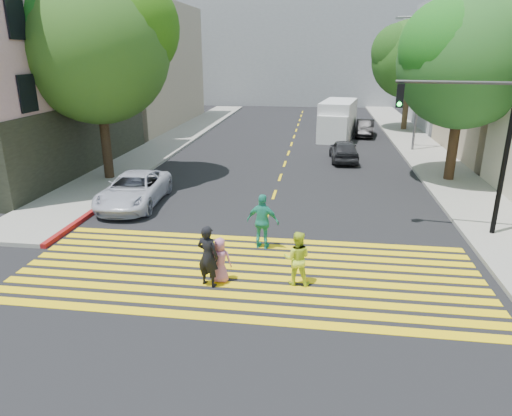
% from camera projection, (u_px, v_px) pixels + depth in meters
% --- Properties ---
extents(ground, '(120.00, 120.00, 0.00)m').
position_uv_depth(ground, '(240.00, 294.00, 12.13)').
color(ground, black).
extents(sidewalk_left, '(3.00, 40.00, 0.15)m').
position_uv_depth(sidewalk_left, '(178.00, 138.00, 33.83)').
color(sidewalk_left, gray).
rests_on(sidewalk_left, ground).
extents(sidewalk_right, '(3.00, 60.00, 0.15)m').
position_uv_depth(sidewalk_right, '(439.00, 168.00, 25.05)').
color(sidewalk_right, gray).
rests_on(sidewalk_right, ground).
extents(curb_red, '(0.20, 8.00, 0.16)m').
position_uv_depth(curb_red, '(99.00, 207.00, 18.63)').
color(curb_red, maroon).
rests_on(curb_red, ground).
extents(crosswalk, '(13.40, 5.30, 0.01)m').
position_uv_depth(crosswalk, '(248.00, 272.00, 13.33)').
color(crosswalk, yellow).
rests_on(crosswalk, ground).
extents(lane_line, '(0.12, 34.40, 0.01)m').
position_uv_depth(lane_line, '(293.00, 140.00, 33.21)').
color(lane_line, yellow).
rests_on(lane_line, ground).
extents(building_left_tan, '(12.00, 16.00, 10.00)m').
position_uv_depth(building_left_tan, '(111.00, 65.00, 38.83)').
color(building_left_tan, tan).
rests_on(building_left_tan, ground).
extents(building_right_grey, '(10.00, 10.00, 10.00)m').
position_uv_depth(building_right_grey, '(487.00, 66.00, 36.66)').
color(building_right_grey, gray).
rests_on(building_right_grey, ground).
extents(backdrop_block, '(30.00, 8.00, 12.00)m').
position_uv_depth(backdrop_block, '(307.00, 53.00, 55.15)').
color(backdrop_block, gray).
rests_on(backdrop_block, ground).
extents(tree_left, '(8.52, 8.38, 9.70)m').
position_uv_depth(tree_left, '(97.00, 42.00, 20.83)').
color(tree_left, black).
rests_on(tree_left, ground).
extents(tree_right_near, '(7.64, 7.49, 8.86)m').
position_uv_depth(tree_right_near, '(467.00, 54.00, 20.72)').
color(tree_right_near, '#432F15').
rests_on(tree_right_near, ground).
extents(tree_right_far, '(7.03, 6.72, 8.67)m').
position_uv_depth(tree_right_far, '(412.00, 55.00, 35.35)').
color(tree_right_far, '#4B3B22').
rests_on(tree_right_far, ground).
extents(pedestrian_man, '(0.74, 0.61, 1.75)m').
position_uv_depth(pedestrian_man, '(208.00, 256.00, 12.32)').
color(pedestrian_man, black).
rests_on(pedestrian_man, ground).
extents(pedestrian_woman, '(0.76, 0.60, 1.55)m').
position_uv_depth(pedestrian_woman, '(297.00, 258.00, 12.41)').
color(pedestrian_woman, '#CFE92F').
rests_on(pedestrian_woman, ground).
extents(pedestrian_child, '(0.64, 0.42, 1.30)m').
position_uv_depth(pedestrian_child, '(220.00, 260.00, 12.60)').
color(pedestrian_child, '#BC6A8B').
rests_on(pedestrian_child, ground).
extents(pedestrian_extra, '(1.13, 0.63, 1.83)m').
position_uv_depth(pedestrian_extra, '(263.00, 222.00, 14.71)').
color(pedestrian_extra, teal).
rests_on(pedestrian_extra, ground).
extents(white_sedan, '(2.46, 4.86, 1.32)m').
position_uv_depth(white_sedan, '(134.00, 190.00, 19.00)').
color(white_sedan, '#B7B9CA').
rests_on(white_sedan, ground).
extents(dark_car_near, '(1.70, 3.84, 1.29)m').
position_uv_depth(dark_car_near, '(344.00, 150.00, 26.67)').
color(dark_car_near, black).
rests_on(dark_car_near, ground).
extents(silver_car, '(2.46, 4.87, 1.36)m').
position_uv_depth(silver_car, '(340.00, 121.00, 37.91)').
color(silver_car, '#9BA2B5').
rests_on(silver_car, ground).
extents(dark_car_parked, '(1.71, 3.87, 1.23)m').
position_uv_depth(dark_car_parked, '(365.00, 128.00, 34.61)').
color(dark_car_parked, black).
rests_on(dark_car_parked, ground).
extents(white_van, '(3.06, 6.04, 2.72)m').
position_uv_depth(white_van, '(337.00, 121.00, 33.49)').
color(white_van, silver).
rests_on(white_van, ground).
extents(traffic_signal, '(3.76, 0.70, 5.54)m').
position_uv_depth(traffic_signal, '(475.00, 133.00, 14.98)').
color(traffic_signal, black).
rests_on(traffic_signal, ground).
extents(street_lamp, '(1.87, 0.37, 8.25)m').
position_uv_depth(street_lamp, '(418.00, 75.00, 27.89)').
color(street_lamp, slate).
rests_on(street_lamp, ground).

